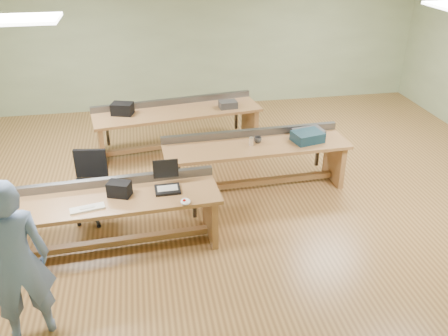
{
  "coord_description": "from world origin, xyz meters",
  "views": [
    {
      "loc": [
        -1.2,
        -6.23,
        3.79
      ],
      "look_at": [
        -0.19,
        -0.6,
        0.77
      ],
      "focal_mm": 38.0,
      "sensor_mm": 36.0,
      "label": 1
    }
  ],
  "objects": [
    {
      "name": "workbench_front",
      "position": [
        -1.77,
        -1.08,
        0.56
      ],
      "size": [
        2.87,
        0.91,
        0.86
      ],
      "rotation": [
        0.0,
        0.0,
        0.05
      ],
      "color": "#976740",
      "rests_on": "floor"
    },
    {
      "name": "storage_box_back",
      "position": [
        -1.57,
        1.73,
        0.85
      ],
      "size": [
        0.42,
        0.35,
        0.2
      ],
      "primitive_type": "cube",
      "rotation": [
        0.0,
        0.0,
        -0.3
      ],
      "color": "black",
      "rests_on": "workbench_back"
    },
    {
      "name": "keyboard",
      "position": [
        -1.95,
        -1.31,
        0.76
      ],
      "size": [
        0.42,
        0.21,
        0.02
      ],
      "primitive_type": "cube",
      "rotation": [
        0.0,
        0.0,
        0.21
      ],
      "color": "silver",
      "rests_on": "workbench_front"
    },
    {
      "name": "workbench_back",
      "position": [
        -0.62,
        1.77,
        0.56
      ],
      "size": [
        3.06,
        1.2,
        0.86
      ],
      "rotation": [
        0.0,
        0.0,
        0.14
      ],
      "color": "#976740",
      "rests_on": "floor"
    },
    {
      "name": "mug",
      "position": [
        0.47,
        0.17,
        0.8
      ],
      "size": [
        0.15,
        0.15,
        0.09
      ],
      "primitive_type": "imported",
      "rotation": [
        0.0,
        0.0,
        0.3
      ],
      "color": "#333336",
      "rests_on": "workbench_mid"
    },
    {
      "name": "trackball_mouse",
      "position": [
        -0.8,
        -1.39,
        0.78
      ],
      "size": [
        0.17,
        0.18,
        0.06
      ],
      "primitive_type": "ellipsoid",
      "rotation": [
        0.0,
        0.0,
        -0.43
      ],
      "color": "white",
      "rests_on": "workbench_front"
    },
    {
      "name": "workbench_mid",
      "position": [
        0.44,
        0.13,
        0.56
      ],
      "size": [
        2.85,
        0.86,
        0.86
      ],
      "rotation": [
        0.0,
        0.0,
        0.04
      ],
      "color": "#976740",
      "rests_on": "floor"
    },
    {
      "name": "task_chair",
      "position": [
        -2.01,
        -0.31,
        0.36
      ],
      "size": [
        0.6,
        0.6,
        0.98
      ],
      "rotation": [
        0.0,
        0.0,
        -0.14
      ],
      "color": "black",
      "rests_on": "floor"
    },
    {
      "name": "camera_bag",
      "position": [
        -1.58,
        -1.06,
        0.84
      ],
      "size": [
        0.32,
        0.26,
        0.19
      ],
      "primitive_type": "cube",
      "rotation": [
        0.0,
        0.0,
        -0.37
      ],
      "color": "black",
      "rests_on": "workbench_front"
    },
    {
      "name": "wall_back",
      "position": [
        0.0,
        4.0,
        1.5
      ],
      "size": [
        10.0,
        0.04,
        3.0
      ],
      "primitive_type": "cube",
      "color": "#9DB186",
      "rests_on": "floor"
    },
    {
      "name": "drinks_can",
      "position": [
        0.36,
        0.1,
        0.81
      ],
      "size": [
        0.08,
        0.08,
        0.12
      ],
      "primitive_type": "cylinder",
      "rotation": [
        0.0,
        0.0,
        -0.15
      ],
      "color": "white",
      "rests_on": "workbench_mid"
    },
    {
      "name": "person",
      "position": [
        -2.52,
        -2.39,
        0.9
      ],
      "size": [
        0.76,
        0.61,
        1.8
      ],
      "primitive_type": "imported",
      "rotation": [
        0.0,
        0.0,
        3.45
      ],
      "color": "#637DA2",
      "rests_on": "floor"
    },
    {
      "name": "parts_bin_grey",
      "position": [
        1.3,
        0.22,
        0.81
      ],
      "size": [
        0.5,
        0.36,
        0.13
      ],
      "primitive_type": "cube",
      "rotation": [
        0.0,
        0.0,
        0.15
      ],
      "color": "#333336",
      "rests_on": "workbench_mid"
    },
    {
      "name": "laptop_base",
      "position": [
        -0.99,
        -1.04,
        0.77
      ],
      "size": [
        0.32,
        0.27,
        0.03
      ],
      "primitive_type": "cube",
      "rotation": [
        0.0,
        0.0,
        0.02
      ],
      "color": "black",
      "rests_on": "workbench_front"
    },
    {
      "name": "floor",
      "position": [
        0.0,
        0.0,
        0.0
      ],
      "size": [
        10.0,
        10.0,
        0.0
      ],
      "primitive_type": "plane",
      "color": "olive",
      "rests_on": "ground"
    },
    {
      "name": "parts_bin_teal",
      "position": [
        1.24,
        0.08,
        0.83
      ],
      "size": [
        0.5,
        0.42,
        0.15
      ],
      "primitive_type": "cube",
      "rotation": [
        0.0,
        0.0,
        0.23
      ],
      "color": "#122E3B",
      "rests_on": "workbench_mid"
    },
    {
      "name": "wall_front",
      "position": [
        0.0,
        -4.0,
        1.5
      ],
      "size": [
        10.0,
        0.04,
        3.0
      ],
      "primitive_type": "cube",
      "color": "#9DB186",
      "rests_on": "floor"
    },
    {
      "name": "laptop_screen",
      "position": [
        -0.99,
        -0.92,
        1.0
      ],
      "size": [
        0.32,
        0.02,
        0.25
      ],
      "primitive_type": "cube",
      "rotation": [
        0.0,
        0.0,
        0.02
      ],
      "color": "black",
      "rests_on": "laptop_base"
    },
    {
      "name": "tray_back",
      "position": [
        0.3,
        1.72,
        0.81
      ],
      "size": [
        0.33,
        0.25,
        0.13
      ],
      "primitive_type": "cube",
      "rotation": [
        0.0,
        0.0,
        0.08
      ],
      "color": "#333336",
      "rests_on": "workbench_back"
    }
  ]
}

